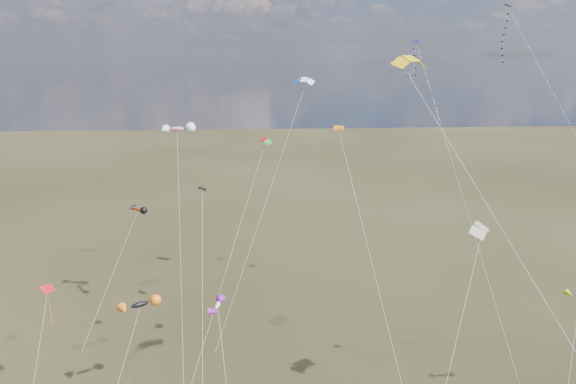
{
  "coord_description": "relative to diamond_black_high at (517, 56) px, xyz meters",
  "views": [
    {
      "loc": [
        -3.39,
        -33.2,
        32.78
      ],
      "look_at": [
        0.0,
        18.0,
        19.0
      ],
      "focal_mm": 32.0,
      "sensor_mm": 36.0,
      "label": 1
    }
  ],
  "objects": [
    {
      "name": "parafoil_striped",
      "position": [
        -9.98,
        -16.71,
        -13.76
      ],
      "size": [
        10.15,
        13.55,
        19.66
      ],
      "color": "yellow",
      "rests_on": "ground"
    },
    {
      "name": "parafoil_yellow",
      "position": [
        -17.17,
        -18.15,
        -0.28
      ],
      "size": [
        17.23,
        22.96,
        33.19
      ],
      "color": "gold",
      "rests_on": "ground"
    },
    {
      "name": "diamond_orange_center",
      "position": [
        -19.82,
        -16.17,
        -13.66
      ],
      "size": [
        5.5,
        18.89,
        26.64
      ],
      "color": "orange",
      "rests_on": "ground"
    },
    {
      "name": "parafoil_tricolor",
      "position": [
        -27.74,
        0.2,
        -9.16
      ],
      "size": [
        9.33,
        15.43,
        24.18
      ],
      "color": "#FDF20B",
      "rests_on": "ground"
    },
    {
      "name": "diamond_navy_tall",
      "position": [
        -8.67,
        4.86,
        -3.01
      ],
      "size": [
        7.76,
        19.5,
        34.49
      ],
      "color": "#101C52",
      "rests_on": "ground"
    },
    {
      "name": "diamond_black_high",
      "position": [
        0.0,
        0.0,
        0.0
      ],
      "size": [
        16.37,
        19.84,
        38.14
      ],
      "color": "black",
      "rests_on": "ground"
    },
    {
      "name": "novelty_black_orange",
      "position": [
        -39.59,
        -11.88,
        -22.32
      ],
      "size": [
        4.57,
        9.01,
        10.88
      ],
      "color": "black",
      "rests_on": "ground"
    },
    {
      "name": "novelty_redwhite_stripe",
      "position": [
        -37.57,
        3.65,
        -8.21
      ],
      "size": [
        3.71,
        15.54,
        25.23
      ],
      "color": "red",
      "rests_on": "ground"
    },
    {
      "name": "novelty_orange_black",
      "position": [
        -43.45,
        6.44,
        -18.62
      ],
      "size": [
        6.78,
        11.12,
        14.6
      ],
      "color": "red",
      "rests_on": "ground"
    },
    {
      "name": "novelty_white_purple",
      "position": [
        -31.98,
        -16.94,
        -20.07
      ],
      "size": [
        2.74,
        11.36,
        13.08
      ],
      "color": "silver",
      "rests_on": "ground"
    },
    {
      "name": "diamond_red_low",
      "position": [
        -47.89,
        -11.84,
        -22.76
      ],
      "size": [
        1.72,
        7.42,
        12.3
      ],
      "color": "#A5141D",
      "rests_on": "ground"
    },
    {
      "name": "diamond_black_mid",
      "position": [
        -33.76,
        -10.84,
        -18.56
      ],
      "size": [
        1.17,
        16.52,
        20.05
      ],
      "color": "black",
      "rests_on": "ground"
    },
    {
      "name": "parafoil_blue_white",
      "position": [
        -22.38,
        9.57,
        -3.06
      ],
      "size": [
        12.69,
        14.87,
        30.38
      ],
      "color": "blue",
      "rests_on": "ground"
    }
  ]
}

